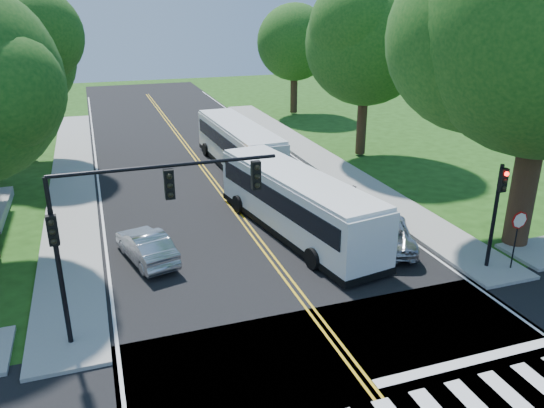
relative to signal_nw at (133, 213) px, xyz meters
name	(u,v)px	position (x,y,z in m)	size (l,w,h in m)	color
road	(228,200)	(5.86, 11.57, -4.37)	(14.00, 96.00, 0.01)	black
center_line	(212,179)	(5.86, 15.57, -4.36)	(0.36, 70.00, 0.01)	gold
edge_line_w	(99,191)	(-0.94, 15.57, -4.36)	(0.12, 70.00, 0.01)	silver
edge_line_e	(311,169)	(12.66, 15.57, -4.36)	(0.12, 70.00, 0.01)	silver
stop_bar	(469,361)	(9.36, -4.83, -4.36)	(6.60, 0.40, 0.01)	silver
sidewalk_nw	(73,178)	(-2.44, 18.57, -4.30)	(2.60, 40.00, 0.15)	gray
sidewalk_ne	(314,155)	(14.16, 18.57, -4.30)	(2.60, 40.00, 0.15)	gray
tree_west_far	(16,59)	(-5.14, 23.57, 2.62)	(7.60, 7.60, 10.67)	#312013
tree_east_mid	(367,43)	(17.36, 17.57, 3.48)	(8.40, 8.40, 11.93)	#312013
tree_east_far	(295,43)	(18.36, 33.57, 2.48)	(7.20, 7.20, 10.34)	#312013
signal_nw	(133,213)	(0.00, 0.00, 0.00)	(7.15, 0.46, 5.66)	black
signal_ne	(498,203)	(14.06, 0.01, -1.41)	(0.30, 0.46, 4.40)	black
stop_sign	(518,226)	(14.86, -0.45, -2.35)	(0.76, 0.08, 2.53)	black
bus_lead	(296,202)	(7.82, 6.09, -2.79)	(4.43, 11.84, 3.00)	white
bus_follow	(238,145)	(8.14, 17.37, -2.78)	(3.20, 11.73, 3.01)	white
hatchback	(146,246)	(0.70, 5.43, -3.69)	(1.44, 4.13, 1.36)	#A5A7AC
suv	(386,232)	(11.17, 3.41, -3.70)	(2.22, 4.81, 1.34)	#AEB0B6
dark_sedan	(320,189)	(10.82, 10.05, -3.75)	(1.73, 4.26, 1.24)	black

